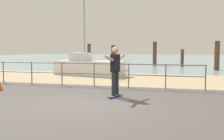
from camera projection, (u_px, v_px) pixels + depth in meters
ground_plane at (72, 113)px, 7.06m from camera, size 24.00×10.00×0.04m
beach_strip at (132, 79)px, 14.75m from camera, size 24.00×6.00×0.04m
sea_surface at (167, 59)px, 41.67m from camera, size 72.00×50.00×0.04m
railing_fence at (62, 70)px, 12.08m from camera, size 12.20×0.05×1.05m
sailboat at (91, 67)px, 16.46m from camera, size 5.06×2.42×4.59m
skateboard at (115, 96)px, 9.29m from camera, size 0.36×0.82×0.08m
skateboarder at (115, 68)px, 9.21m from camera, size 0.39×1.43×1.65m
groyne_post_0 at (89, 56)px, 23.12m from camera, size 0.29×0.29×2.05m
groyne_post_1 at (113, 57)px, 20.98m from camera, size 0.33×0.33×1.90m
groyne_post_2 at (155, 54)px, 25.73m from camera, size 0.37×0.37×2.27m
groyne_post_3 at (182, 58)px, 24.08m from camera, size 0.28×0.28×1.56m
groyne_post_4 at (217, 56)px, 20.22m from camera, size 0.39×0.39×2.20m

